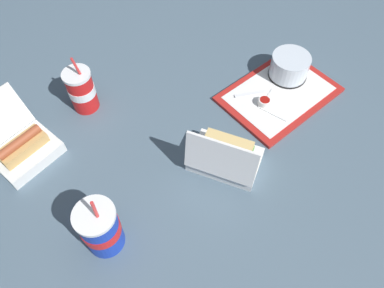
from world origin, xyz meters
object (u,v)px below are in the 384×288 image
(cake_container, at_px, (289,67))
(clamshell_hotdog_right, at_px, (22,147))
(soda_cup_back, at_px, (101,228))
(soda_cup_center, at_px, (82,90))
(plastic_fork, at_px, (251,94))
(food_tray, at_px, (279,94))
(ketchup_cup, at_px, (264,102))
(clamshell_sandwich_corner, at_px, (225,156))

(cake_container, xyz_separation_m, clamshell_hotdog_right, (-0.86, 0.23, -0.01))
(cake_container, height_order, soda_cup_back, soda_cup_back)
(clamshell_hotdog_right, bearing_deg, soda_cup_center, 15.99)
(plastic_fork, xyz_separation_m, clamshell_hotdog_right, (-0.70, 0.22, 0.02))
(food_tray, height_order, plastic_fork, plastic_fork)
(food_tray, distance_m, ketchup_cup, 0.08)
(plastic_fork, distance_m, soda_cup_back, 0.65)
(soda_cup_center, bearing_deg, clamshell_sandwich_corner, -63.09)
(ketchup_cup, bearing_deg, clamshell_sandwich_corner, -158.24)
(food_tray, distance_m, clamshell_sandwich_corner, 0.34)
(ketchup_cup, distance_m, clamshell_hotdog_right, 0.76)
(food_tray, relative_size, clamshell_hotdog_right, 1.60)
(food_tray, xyz_separation_m, soda_cup_center, (-0.54, 0.34, 0.07))
(clamshell_hotdog_right, relative_size, soda_cup_center, 1.16)
(clamshell_hotdog_right, bearing_deg, ketchup_cup, -21.63)
(clamshell_sandwich_corner, distance_m, soda_cup_center, 0.50)
(ketchup_cup, relative_size, soda_cup_back, 0.18)
(food_tray, height_order, clamshell_hotdog_right, clamshell_hotdog_right)
(ketchup_cup, xyz_separation_m, soda_cup_center, (-0.47, 0.35, 0.05))
(ketchup_cup, distance_m, plastic_fork, 0.06)
(ketchup_cup, height_order, plastic_fork, ketchup_cup)
(soda_cup_center, bearing_deg, clamshell_hotdog_right, -164.01)
(food_tray, distance_m, clamshell_hotdog_right, 0.83)
(ketchup_cup, bearing_deg, clamshell_hotdog_right, 158.37)
(cake_container, bearing_deg, clamshell_hotdog_right, 165.23)
(food_tray, relative_size, ketchup_cup, 9.70)
(clamshell_hotdog_right, distance_m, clamshell_sandwich_corner, 0.59)
(food_tray, xyz_separation_m, ketchup_cup, (-0.08, -0.01, 0.02))
(cake_container, relative_size, plastic_fork, 1.20)
(cake_container, xyz_separation_m, clamshell_sandwich_corner, (-0.40, -0.15, -0.01))
(clamshell_hotdog_right, distance_m, soda_cup_center, 0.25)
(food_tray, xyz_separation_m, plastic_fork, (-0.08, 0.05, 0.01))
(food_tray, height_order, clamshell_sandwich_corner, clamshell_sandwich_corner)
(plastic_fork, relative_size, soda_cup_back, 0.49)
(clamshell_hotdog_right, bearing_deg, clamshell_sandwich_corner, -39.18)
(clamshell_hotdog_right, height_order, soda_cup_back, soda_cup_back)
(soda_cup_center, bearing_deg, cake_container, -25.26)
(ketchup_cup, height_order, clamshell_hotdog_right, clamshell_hotdog_right)
(food_tray, distance_m, cake_container, 0.10)
(food_tray, relative_size, plastic_fork, 3.53)
(food_tray, xyz_separation_m, clamshell_hotdog_right, (-0.78, 0.27, 0.03))
(clamshell_sandwich_corner, bearing_deg, ketchup_cup, 21.76)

